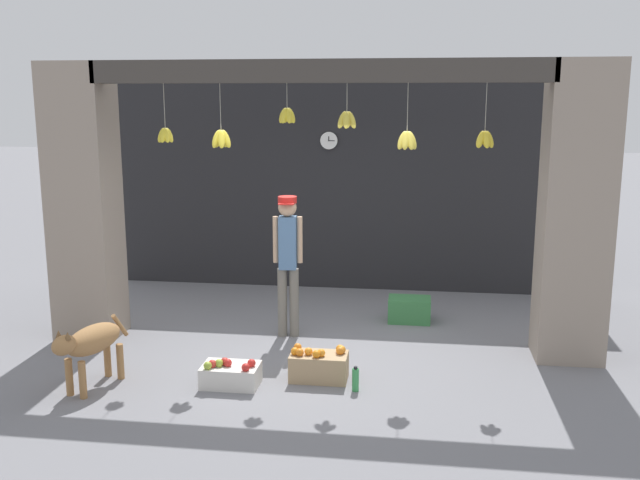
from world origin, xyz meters
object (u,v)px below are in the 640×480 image
Objects in this scene: water_bottle at (355,379)px; wall_clock at (329,141)px; dog at (90,343)px; fruit_crate_apples at (230,374)px; fruit_crate_oranges at (319,365)px; shopkeeper at (288,255)px; produce_box_green at (409,310)px.

water_bottle is 0.95× the size of wall_clock.
dog is 1.76× the size of fruit_crate_apples.
fruit_crate_oranges is 1.03× the size of fruit_crate_apples.
dog reaches higher than water_bottle.
dog is 1.71× the size of fruit_crate_oranges.
wall_clock is (-0.33, 3.47, 2.02)m from fruit_crate_oranges.
fruit_crate_oranges is at bearing 108.54° from shopkeeper.
wall_clock is (-0.72, 3.70, 2.05)m from water_bottle.
wall_clock is at bearing 95.50° from fruit_crate_oranges.
dog is 4.70m from wall_clock.
produce_box_green is at bearing -156.53° from shopkeeper.
fruit_crate_apples is 2.85m from produce_box_green.
fruit_crate_oranges is at bearing -84.50° from wall_clock.
fruit_crate_oranges is at bearing -113.42° from produce_box_green.
dog is at bearing -169.14° from fruit_crate_apples.
fruit_crate_oranges reaches higher than fruit_crate_apples.
fruit_crate_apples is at bearing -126.85° from produce_box_green.
produce_box_green is at bearing 66.58° from fruit_crate_oranges.
wall_clock is at bearing 82.31° from fruit_crate_apples.
wall_clock reaches higher than dog.
produce_box_green is (1.41, 0.75, -0.83)m from shopkeeper.
shopkeeper is at bearing 121.72° from water_bottle.
shopkeeper is at bearing -152.07° from produce_box_green.
wall_clock is at bearing 101.05° from water_bottle.
produce_box_green is 2.01× the size of wall_clock.
wall_clock is (0.50, 3.73, 2.05)m from fruit_crate_apples.
fruit_crate_oranges is 2.20m from produce_box_green.
shopkeeper is 1.97m from water_bottle.
dog reaches higher than fruit_crate_apples.
fruit_crate_oranges is 4.03m from wall_clock.
dog is 1.86× the size of produce_box_green.
shopkeeper reaches higher than water_bottle.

